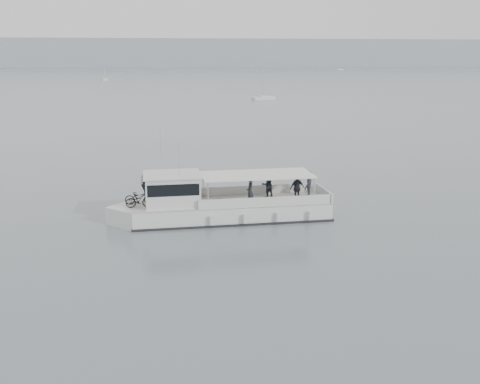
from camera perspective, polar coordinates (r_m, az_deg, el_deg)
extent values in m
plane|color=slate|center=(33.24, 9.16, -2.05)|extent=(1400.00, 1400.00, 0.00)
cube|color=#939EA8|center=(590.76, -6.10, 14.50)|extent=(1400.00, 90.00, 28.00)
cube|color=silver|center=(31.22, -0.91, -2.12)|extent=(11.44, 3.62, 1.22)
cube|color=silver|center=(30.89, -11.33, -2.58)|extent=(3.06, 3.06, 1.22)
cube|color=beige|center=(31.05, -0.92, -1.04)|extent=(11.44, 3.62, 0.06)
cube|color=black|center=(31.33, -0.91, -2.78)|extent=(11.63, 3.74, 0.17)
cube|color=silver|center=(32.66, 1.62, 0.23)|extent=(7.52, 0.50, 0.56)
cube|color=silver|center=(29.91, 2.72, -1.08)|extent=(7.52, 0.50, 0.56)
cube|color=silver|center=(32.30, 8.94, -0.10)|extent=(0.26, 3.01, 0.56)
cube|color=silver|center=(30.52, -7.22, 0.22)|extent=(3.14, 2.70, 1.69)
cube|color=black|center=(30.46, -9.97, 0.36)|extent=(0.65, 2.38, 1.09)
cube|color=black|center=(30.45, -7.23, 0.74)|extent=(2.96, 2.73, 0.66)
cube|color=silver|center=(30.32, -7.27, 1.86)|extent=(3.34, 2.90, 0.09)
cube|color=white|center=(30.95, 1.83, 1.86)|extent=(6.54, 3.16, 0.08)
cylinder|color=silver|center=(29.40, -3.42, -0.37)|extent=(0.06, 0.06, 1.55)
cylinder|color=silver|center=(31.94, -3.96, 0.80)|extent=(0.06, 0.06, 1.55)
cylinder|color=silver|center=(30.63, 7.84, 0.12)|extent=(0.06, 0.06, 1.55)
cylinder|color=silver|center=(33.08, 6.47, 1.21)|extent=(0.06, 0.06, 1.55)
cylinder|color=silver|center=(30.90, -8.47, 4.36)|extent=(0.03, 0.03, 2.45)
cylinder|color=silver|center=(29.49, -6.54, 3.59)|extent=(0.03, 0.03, 2.07)
cylinder|color=silver|center=(29.45, -3.12, -3.05)|extent=(0.24, 0.24, 0.47)
cylinder|color=silver|center=(29.72, 0.48, -2.87)|extent=(0.24, 0.24, 0.47)
cylinder|color=silver|center=(30.10, 4.02, -2.68)|extent=(0.24, 0.24, 0.47)
cylinder|color=silver|center=(30.59, 7.44, -2.49)|extent=(0.24, 0.24, 0.47)
imported|color=black|center=(30.96, -10.71, -0.52)|extent=(1.64, 0.65, 0.85)
imported|color=black|center=(30.23, -10.72, -0.83)|extent=(1.51, 0.50, 0.89)
imported|color=#22252E|center=(30.20, 1.09, 0.08)|extent=(0.38, 0.58, 1.58)
imported|color=#22252E|center=(31.90, 2.90, 0.82)|extent=(0.96, 0.89, 1.58)
imported|color=#22252E|center=(31.12, 6.10, 0.42)|extent=(1.00, 0.68, 1.58)
imported|color=#22252E|center=(32.26, 7.26, 0.87)|extent=(1.01, 1.18, 1.58)
cube|color=silver|center=(122.53, 2.53, 9.95)|extent=(5.79, 3.80, 0.75)
cube|color=silver|center=(122.51, 2.53, 10.10)|extent=(2.39, 2.19, 0.45)
cylinder|color=silver|center=(122.34, 2.55, 11.52)|extent=(0.08, 0.08, 6.10)
cube|color=silver|center=(236.09, -14.19, 11.54)|extent=(3.61, 7.36, 0.75)
cube|color=silver|center=(236.08, -14.20, 11.62)|extent=(2.42, 2.81, 0.45)
cylinder|color=silver|center=(235.97, -14.26, 12.55)|extent=(0.08, 0.08, 7.76)
cube|color=silver|center=(438.72, 10.63, 12.72)|extent=(6.16, 3.38, 0.75)
cube|color=silver|center=(438.71, 10.63, 12.76)|extent=(2.42, 2.13, 0.45)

